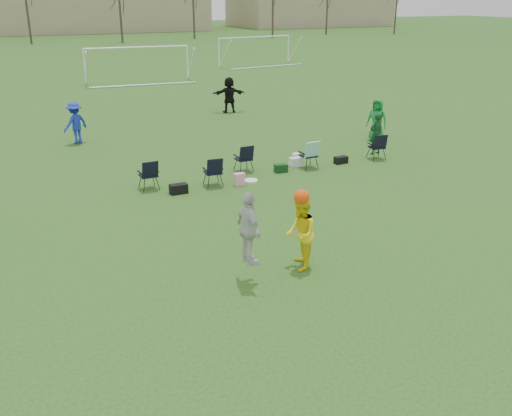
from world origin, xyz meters
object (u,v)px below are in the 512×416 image
fielder_blue (75,123)px  center_contest (281,231)px  fielder_green_far (377,120)px  goal_mid (137,54)px  goal_right (255,43)px  fielder_black (229,95)px

fielder_blue → center_contest: 14.41m
fielder_green_far → goal_mid: 22.25m
fielder_blue → center_contest: (2.27, -14.23, 0.16)m
center_contest → goal_right: goal_right is taller
goal_mid → goal_right: (12.00, 6.00, 0.00)m
fielder_black → goal_mid: size_ratio=0.25×
fielder_blue → goal_right: size_ratio=0.24×
fielder_green_far → goal_mid: (-4.85, 21.69, 1.02)m
center_contest → goal_mid: size_ratio=0.32×
fielder_blue → goal_mid: 18.20m
fielder_blue → fielder_black: size_ratio=0.94×
fielder_green_far → center_contest: 13.29m
fielder_blue → fielder_black: bearing=172.5°
fielder_black → goal_right: size_ratio=0.25×
fielder_green_far → fielder_black: (-3.29, 8.45, 0.03)m
fielder_blue → goal_mid: size_ratio=0.23×
fielder_blue → fielder_black: fielder_black is taller
fielder_black → goal_right: (10.43, 19.24, 1.00)m
goal_mid → goal_right: same height
fielder_blue → center_contest: center_contest is taller
fielder_blue → goal_right: 29.62m
fielder_green_far → fielder_black: 9.07m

